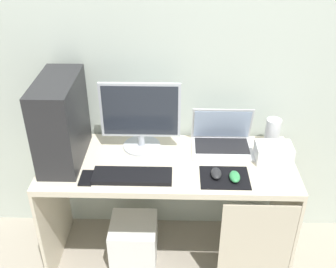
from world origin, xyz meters
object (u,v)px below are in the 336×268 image
object	(u,v)px
monitor	(141,117)
mouse_left	(216,173)
speaker	(272,132)
projector	(274,153)
keyboard	(132,176)
mouse_right	(235,177)
subwoofer	(134,240)
laptop	(222,140)
cell_phone	(87,178)
pc_tower	(61,121)

from	to	relation	value
monitor	mouse_left	bearing A→B (deg)	-33.34
monitor	speaker	size ratio (longest dim) A/B	2.64
projector	keyboard	xyz separation A→B (m)	(-0.77, -0.18, -0.04)
mouse_left	mouse_right	bearing A→B (deg)	-14.74
mouse_left	mouse_right	size ratio (longest dim) A/B	1.00
speaker	projector	bearing A→B (deg)	-97.13
keyboard	subwoofer	size ratio (longest dim) A/B	1.47
laptop	cell_phone	world-z (taller)	laptop
speaker	mouse_right	bearing A→B (deg)	-126.28
mouse_left	cell_phone	size ratio (longest dim) A/B	0.74
laptop	mouse_right	size ratio (longest dim) A/B	3.69
mouse_right	subwoofer	world-z (taller)	mouse_right
pc_tower	subwoofer	xyz separation A→B (m)	(0.36, -0.06, -0.83)
mouse_right	projector	bearing A→B (deg)	38.62
laptop	projector	distance (m)	0.31
laptop	monitor	bearing A→B (deg)	-177.46
projector	keyboard	world-z (taller)	projector
pc_tower	keyboard	xyz separation A→B (m)	(0.39, -0.18, -0.23)
monitor	laptop	distance (m)	0.50
monitor	keyboard	size ratio (longest dim) A/B	1.08
laptop	keyboard	distance (m)	0.59
laptop	cell_phone	size ratio (longest dim) A/B	2.72
speaker	mouse_left	size ratio (longest dim) A/B	1.79
keyboard	laptop	bearing A→B (deg)	32.38
projector	mouse_right	bearing A→B (deg)	-141.38
projector	cell_phone	bearing A→B (deg)	-168.95
speaker	mouse_left	distance (m)	0.48
subwoofer	mouse_left	bearing A→B (deg)	-12.10
projector	mouse_right	xyz separation A→B (m)	(-0.24, -0.19, -0.03)
pc_tower	mouse_right	distance (m)	0.98
monitor	keyboard	distance (m)	0.35
laptop	mouse_right	world-z (taller)	laptop
speaker	cell_phone	distance (m)	1.10
cell_phone	speaker	bearing A→B (deg)	19.10
pc_tower	speaker	distance (m)	1.21
pc_tower	mouse_left	xyz separation A→B (m)	(0.84, -0.16, -0.22)
projector	subwoofer	world-z (taller)	projector
laptop	speaker	xyz separation A→B (m)	(0.30, 0.03, 0.04)
keyboard	mouse_right	world-z (taller)	mouse_right
laptop	mouse_left	bearing A→B (deg)	-100.49
keyboard	mouse_right	size ratio (longest dim) A/B	4.38
mouse_right	speaker	bearing A→B (deg)	53.72
laptop	keyboard	xyz separation A→B (m)	(-0.50, -0.32, -0.03)
monitor	keyboard	world-z (taller)	monitor
keyboard	speaker	bearing A→B (deg)	23.37
speaker	keyboard	distance (m)	0.87
mouse_left	mouse_right	xyz separation A→B (m)	(0.09, -0.03, 0.00)
mouse_right	laptop	bearing A→B (deg)	97.12
pc_tower	keyboard	world-z (taller)	pc_tower
mouse_right	cell_phone	size ratio (longest dim) A/B	0.74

